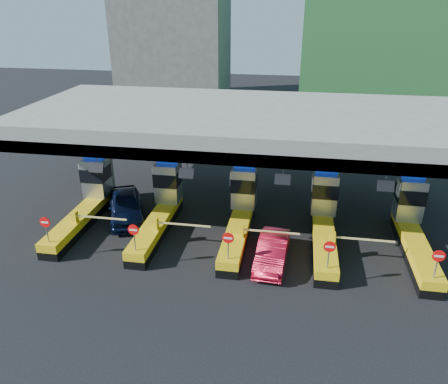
# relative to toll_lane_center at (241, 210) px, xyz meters

# --- Properties ---
(ground) EXTENTS (120.00, 120.00, 0.00)m
(ground) POSITION_rel_toll_lane_center_xyz_m (-0.00, -0.28, -1.40)
(ground) COLOR black
(ground) RESTS_ON ground
(toll_canopy) EXTENTS (28.00, 12.09, 7.00)m
(toll_canopy) POSITION_rel_toll_lane_center_xyz_m (-0.00, 2.59, 4.74)
(toll_canopy) COLOR slate
(toll_canopy) RESTS_ON ground
(toll_lane_far_left) EXTENTS (4.43, 8.00, 4.16)m
(toll_lane_far_left) POSITION_rel_toll_lane_center_xyz_m (-10.00, 0.00, 0.00)
(toll_lane_far_left) COLOR black
(toll_lane_far_left) RESTS_ON ground
(toll_lane_left) EXTENTS (4.43, 8.00, 4.16)m
(toll_lane_left) POSITION_rel_toll_lane_center_xyz_m (-5.00, 0.00, 0.00)
(toll_lane_left) COLOR black
(toll_lane_left) RESTS_ON ground
(toll_lane_center) EXTENTS (4.43, 8.00, 4.16)m
(toll_lane_center) POSITION_rel_toll_lane_center_xyz_m (0.00, 0.00, 0.00)
(toll_lane_center) COLOR black
(toll_lane_center) RESTS_ON ground
(toll_lane_right) EXTENTS (4.43, 8.00, 4.16)m
(toll_lane_right) POSITION_rel_toll_lane_center_xyz_m (5.00, 0.00, 0.00)
(toll_lane_right) COLOR black
(toll_lane_right) RESTS_ON ground
(toll_lane_far_right) EXTENTS (4.43, 8.00, 4.16)m
(toll_lane_far_right) POSITION_rel_toll_lane_center_xyz_m (10.00, 0.00, 0.00)
(toll_lane_far_right) COLOR black
(toll_lane_far_right) RESTS_ON ground
(bg_building_concrete) EXTENTS (14.00, 10.00, 18.00)m
(bg_building_concrete) POSITION_rel_toll_lane_center_xyz_m (-14.00, 35.72, 7.60)
(bg_building_concrete) COLOR #4C4C49
(bg_building_concrete) RESTS_ON ground
(van) EXTENTS (4.08, 5.70, 1.80)m
(van) POSITION_rel_toll_lane_center_xyz_m (-7.57, 0.30, -0.50)
(van) COLOR black
(van) RESTS_ON ground
(red_car) EXTENTS (1.82, 4.53, 1.46)m
(red_car) POSITION_rel_toll_lane_center_xyz_m (2.18, -3.37, -0.67)
(red_car) COLOR #AB0D23
(red_car) RESTS_ON ground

